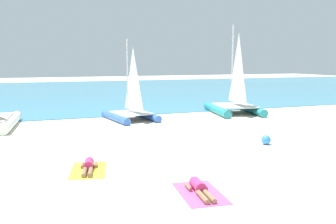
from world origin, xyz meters
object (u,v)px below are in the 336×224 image
(towel_left, at_px, (89,170))
(sunbather_middle, at_px, (199,188))
(sailboat_teal, at_px, (234,100))
(sunbather_left, at_px, (89,166))
(towel_middle, at_px, (200,193))
(beach_ball, at_px, (266,140))
(sailboat_blue, at_px, (131,108))

(towel_left, bearing_deg, sunbather_middle, -50.77)
(sailboat_teal, relative_size, sunbather_left, 3.76)
(sunbather_left, height_order, towel_middle, sunbather_left)
(towel_left, relative_size, sunbather_middle, 1.21)
(sunbather_middle, xyz_separation_m, beach_ball, (5.06, 4.14, 0.07))
(sailboat_teal, height_order, sunbather_left, sailboat_teal)
(towel_left, distance_m, beach_ball, 7.64)
(sailboat_blue, distance_m, sailboat_teal, 7.16)
(sailboat_teal, bearing_deg, sunbather_left, -129.03)
(towel_left, distance_m, towel_middle, 4.00)
(towel_middle, height_order, sunbather_middle, sunbather_middle)
(sailboat_teal, relative_size, towel_left, 3.09)
(sailboat_teal, height_order, sunbather_middle, sailboat_teal)
(sailboat_teal, xyz_separation_m, sunbather_left, (-10.99, -9.41, -0.74))
(sunbather_left, distance_m, towel_middle, 4.05)
(towel_left, distance_m, sunbather_middle, 3.96)
(sunbather_left, distance_m, beach_ball, 7.61)
(sailboat_teal, bearing_deg, towel_middle, -113.61)
(sunbather_left, xyz_separation_m, beach_ball, (7.55, 1.01, 0.07))
(sunbather_middle, height_order, beach_ball, beach_ball)
(sunbather_middle, bearing_deg, sailboat_teal, 62.43)
(sailboat_blue, distance_m, sunbather_middle, 12.39)
(towel_middle, bearing_deg, sunbather_left, 127.81)
(sailboat_blue, xyz_separation_m, sailboat_teal, (7.15, 0.24, 0.16))
(sailboat_blue, distance_m, towel_middle, 12.46)
(towel_left, height_order, sunbather_left, sunbather_left)
(towel_left, relative_size, towel_middle, 1.00)
(sunbather_left, relative_size, sunbather_middle, 0.99)
(towel_left, xyz_separation_m, sunbather_left, (0.01, 0.07, 0.13))
(sailboat_blue, height_order, sunbather_left, sailboat_blue)
(sunbather_left, bearing_deg, sailboat_teal, 52.89)
(sailboat_teal, distance_m, beach_ball, 9.10)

